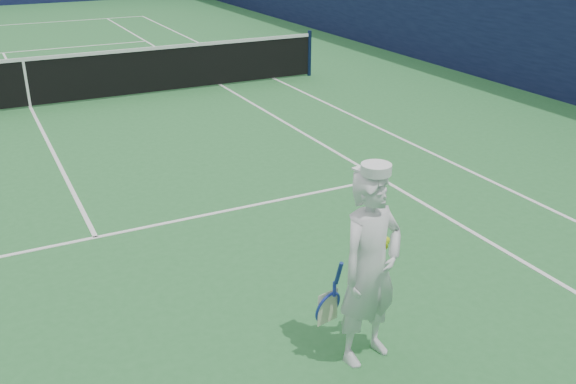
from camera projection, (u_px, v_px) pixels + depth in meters
name	position (u px, v px, depth m)	size (l,w,h in m)	color
ground	(31.00, 108.00, 12.91)	(80.00, 80.00, 0.00)	#2B7136
court_markings	(31.00, 108.00, 12.91)	(11.03, 23.83, 0.01)	white
windscreen_fence	(14.00, 5.00, 12.12)	(20.12, 36.12, 4.00)	#10153B
tennis_net	(26.00, 81.00, 12.69)	(12.88, 0.09, 1.07)	#141E4C
tennis_player	(370.00, 268.00, 5.26)	(0.82, 0.53, 1.78)	white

